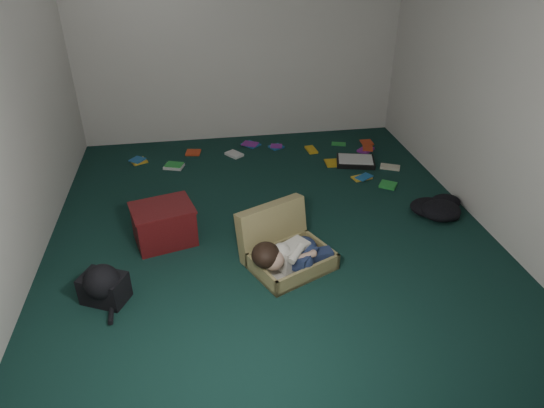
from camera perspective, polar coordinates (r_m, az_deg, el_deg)
name	(u,v)px	position (r m, az deg, el deg)	size (l,w,h in m)	color
floor	(269,228)	(4.57, -0.31, -2.84)	(4.50, 4.50, 0.00)	#102E28
wall_back	(239,36)	(6.16, -3.88, 19.16)	(4.50, 4.50, 0.00)	silver
wall_front	(356,262)	(2.03, 9.85, -6.68)	(4.50, 4.50, 0.00)	silver
wall_left	(5,107)	(4.19, -28.92, 9.97)	(4.50, 4.50, 0.00)	silver
wall_right	(497,81)	(4.73, 24.98, 12.95)	(4.50, 4.50, 0.00)	silver
suitcase	(284,247)	(4.07, 1.37, -5.10)	(0.84, 0.83, 0.47)	#9A8C55
person	(291,254)	(3.92, 2.21, -5.95)	(0.71, 0.39, 0.29)	silver
maroon_bin	(164,224)	(4.39, -12.61, -2.32)	(0.61, 0.53, 0.36)	#541113
backpack	(104,287)	(3.91, -19.15, -9.23)	(0.41, 0.33, 0.24)	black
clothing_pile	(435,207)	(5.02, 18.68, -0.34)	(0.45, 0.37, 0.14)	black
paper_tray	(355,161)	(5.85, 9.79, 4.99)	(0.51, 0.43, 0.06)	black
book_scatter	(294,157)	(5.93, 2.59, 5.55)	(3.07, 1.57, 0.02)	yellow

